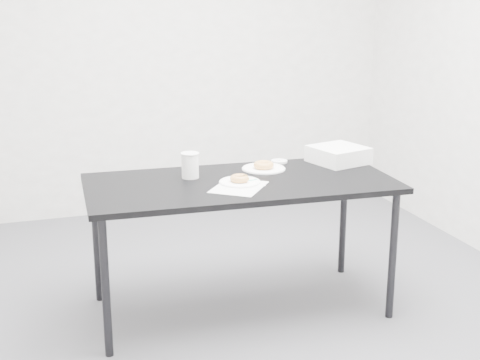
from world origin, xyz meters
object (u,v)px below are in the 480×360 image
object	(u,v)px
donut_near	(240,178)
donut_far	(264,165)
pen	(245,181)
bakery_box	(338,155)
plate_near	(240,182)
coffee_cup	(190,165)
table	(240,191)
scorecard	(239,187)
plate_far	(264,169)

from	to	relation	value
donut_near	donut_far	xyz separation A→B (m)	(0.23, 0.24, 0.00)
pen	donut_far	world-z (taller)	donut_far
donut_near	bakery_box	xyz separation A→B (m)	(0.73, 0.26, 0.02)
plate_near	donut_far	xyz separation A→B (m)	(0.23, 0.24, 0.02)
pen	coffee_cup	distance (m)	0.33
table	scorecard	xyz separation A→B (m)	(-0.05, -0.12, 0.06)
scorecard	plate_near	distance (m)	0.08
table	scorecard	bearing A→B (deg)	-109.47
pen	plate_near	distance (m)	0.03
table	coffee_cup	size ratio (longest dim) A/B	11.93
table	bakery_box	world-z (taller)	bakery_box
plate_far	donut_far	bearing A→B (deg)	0.00
table	coffee_cup	bearing A→B (deg)	152.22
table	donut_near	bearing A→B (deg)	-109.82
bakery_box	scorecard	bearing A→B (deg)	-171.30
pen	coffee_cup	world-z (taller)	coffee_cup
pen	donut_far	distance (m)	0.31
pen	donut_far	bearing A→B (deg)	45.60
plate_near	bakery_box	xyz separation A→B (m)	(0.73, 0.26, 0.04)
coffee_cup	table	bearing A→B (deg)	-30.24
table	donut_far	size ratio (longest dim) A/B	14.41
pen	donut_near	world-z (taller)	donut_near
plate_far	coffee_cup	distance (m)	0.47
scorecard	donut_far	size ratio (longest dim) A/B	2.58
scorecard	table	bearing A→B (deg)	105.60
donut_near	scorecard	bearing A→B (deg)	-111.74
donut_near	donut_far	size ratio (longest dim) A/B	0.89
table	scorecard	size ratio (longest dim) A/B	5.58
pen	table	bearing A→B (deg)	100.41
pen	plate_far	world-z (taller)	pen
donut_far	plate_near	bearing A→B (deg)	-133.37
table	plate_far	bearing A→B (deg)	45.54
scorecard	donut_near	bearing A→B (deg)	105.80
plate_near	bakery_box	size ratio (longest dim) A/B	0.76
plate_near	pen	bearing A→B (deg)	-2.15
plate_far	bakery_box	size ratio (longest dim) A/B	0.86
bakery_box	donut_near	bearing A→B (deg)	-175.70
plate_near	coffee_cup	size ratio (longest dim) A/B	1.56
donut_near	plate_far	distance (m)	0.33
plate_near	donut_far	world-z (taller)	donut_far
coffee_cup	bakery_box	xyz separation A→B (m)	(0.96, 0.06, -0.02)
table	coffee_cup	xyz separation A→B (m)	(-0.25, 0.15, 0.13)
plate_far	coffee_cup	bearing A→B (deg)	-173.91
table	plate_near	size ratio (longest dim) A/B	7.62
table	pen	bearing A→B (deg)	-71.66
donut_near	bakery_box	distance (m)	0.77
coffee_cup	plate_far	bearing A→B (deg)	6.09
pen	plate_near	size ratio (longest dim) A/B	0.63
donut_far	coffee_cup	size ratio (longest dim) A/B	0.83
scorecard	bakery_box	distance (m)	0.83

